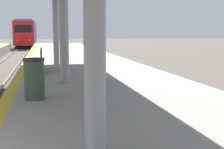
# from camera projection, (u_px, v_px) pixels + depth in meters

# --- Properties ---
(train) EXTENTS (2.89, 16.63, 4.24)m
(train) POSITION_uv_depth(u_px,v_px,m) (26.00, 34.00, 50.67)
(train) COLOR black
(train) RESTS_ON ground
(trash_bin) EXTENTS (0.50, 0.50, 0.99)m
(trash_bin) POSITION_uv_depth(u_px,v_px,m) (34.00, 79.00, 7.42)
(trash_bin) COLOR #384C38
(trash_bin) RESTS_ON platform_right
(bench) EXTENTS (0.44, 1.97, 0.92)m
(bench) POSITION_uv_depth(u_px,v_px,m) (38.00, 59.00, 12.57)
(bench) COLOR #28282D
(bench) RESTS_ON platform_right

